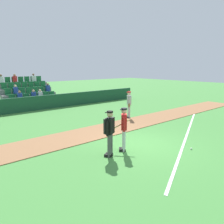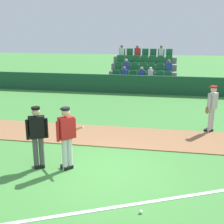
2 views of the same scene
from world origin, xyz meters
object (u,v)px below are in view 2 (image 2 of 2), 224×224
batter_red_jersey (67,136)px  umpire_home_plate (37,134)px  baseball (141,212)px  runner_grey_jersey (212,107)px

batter_red_jersey → umpire_home_plate: bearing=-174.9°
umpire_home_plate → baseball: 3.55m
runner_grey_jersey → baseball: 6.12m
batter_red_jersey → umpire_home_plate: (-0.81, -0.07, 0.03)m
batter_red_jersey → baseball: size_ratio=23.78×
batter_red_jersey → baseball: (2.18, -1.73, -0.93)m
umpire_home_plate → runner_grey_jersey: (5.07, 4.02, -0.04)m
batter_red_jersey → umpire_home_plate: 0.81m
runner_grey_jersey → baseball: bearing=-110.2°
umpire_home_plate → runner_grey_jersey: same height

